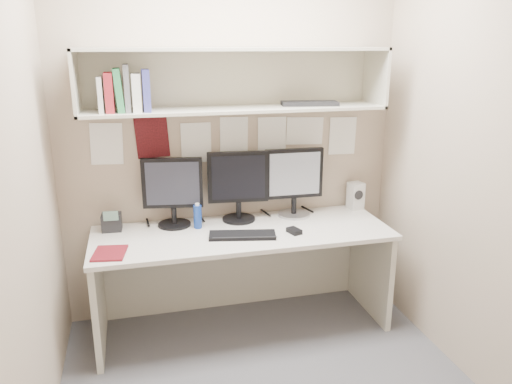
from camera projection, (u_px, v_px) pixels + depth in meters
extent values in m
cube|color=#4C4C51|center=(267.00, 383.00, 2.98)|extent=(2.40, 2.00, 0.01)
cube|color=tan|center=(231.00, 138.00, 3.54)|extent=(2.40, 0.02, 2.60)
cube|color=tan|center=(348.00, 243.00, 1.68)|extent=(2.40, 0.02, 2.60)
cube|color=tan|center=(21.00, 188.00, 2.33)|extent=(0.02, 2.00, 2.60)
cube|color=tan|center=(468.00, 159.00, 2.89)|extent=(0.02, 2.00, 2.60)
cube|color=beige|center=(243.00, 233.00, 3.37)|extent=(2.00, 0.70, 0.03)
cube|color=beige|center=(234.00, 263.00, 3.78)|extent=(1.96, 0.02, 0.70)
cube|color=beige|center=(236.00, 109.00, 3.29)|extent=(2.00, 0.38, 0.02)
cube|color=beige|center=(236.00, 49.00, 3.18)|extent=(2.00, 0.38, 0.02)
cube|color=beige|center=(231.00, 78.00, 3.40)|extent=(2.00, 0.02, 0.40)
cube|color=beige|center=(75.00, 82.00, 3.00)|extent=(0.02, 0.38, 0.40)
cube|color=beige|center=(375.00, 77.00, 3.47)|extent=(0.02, 0.38, 0.40)
cylinder|color=black|center=(174.00, 224.00, 3.47)|extent=(0.23, 0.23, 0.02)
cylinder|color=black|center=(174.00, 216.00, 3.45)|extent=(0.04, 0.04, 0.11)
cube|color=black|center=(172.00, 183.00, 3.39)|extent=(0.41, 0.10, 0.35)
cube|color=black|center=(173.00, 184.00, 3.37)|extent=(0.36, 0.06, 0.30)
cylinder|color=black|center=(239.00, 219.00, 3.57)|extent=(0.24, 0.24, 0.02)
cylinder|color=black|center=(239.00, 210.00, 3.55)|extent=(0.04, 0.04, 0.12)
cube|color=black|center=(238.00, 177.00, 3.49)|extent=(0.43, 0.08, 0.36)
cube|color=black|center=(239.00, 178.00, 3.48)|extent=(0.37, 0.04, 0.31)
cylinder|color=#A5A5AA|center=(294.00, 214.00, 3.67)|extent=(0.23, 0.23, 0.02)
cylinder|color=black|center=(294.00, 206.00, 3.65)|extent=(0.04, 0.04, 0.12)
cube|color=black|center=(294.00, 173.00, 3.59)|extent=(0.43, 0.05, 0.36)
cube|color=#AAABAF|center=(295.00, 174.00, 3.57)|extent=(0.37, 0.01, 0.31)
cube|color=black|center=(242.00, 235.00, 3.26)|extent=(0.46, 0.24, 0.02)
cube|color=black|center=(294.00, 231.00, 3.32)|extent=(0.09, 0.12, 0.03)
cube|color=beige|center=(356.00, 196.00, 3.80)|extent=(0.12, 0.12, 0.20)
cylinder|color=black|center=(359.00, 195.00, 3.74)|extent=(0.07, 0.02, 0.07)
cylinder|color=navy|center=(198.00, 217.00, 3.40)|extent=(0.06, 0.06, 0.16)
cylinder|color=white|center=(197.00, 205.00, 3.38)|extent=(0.03, 0.03, 0.02)
cube|color=maroon|center=(110.00, 253.00, 2.99)|extent=(0.22, 0.26, 0.01)
cube|color=black|center=(112.00, 222.00, 3.36)|extent=(0.13, 0.11, 0.12)
cube|color=#4C6659|center=(111.00, 216.00, 3.29)|extent=(0.10, 0.01, 0.06)
cube|color=beige|center=(101.00, 95.00, 3.02)|extent=(0.03, 0.18, 0.21)
cube|color=maroon|center=(109.00, 93.00, 3.02)|extent=(0.05, 0.18, 0.24)
cube|color=#277743|center=(119.00, 90.00, 3.03)|extent=(0.04, 0.18, 0.26)
cube|color=#535459|center=(127.00, 88.00, 3.04)|extent=(0.03, 0.18, 0.29)
cube|color=silver|center=(136.00, 93.00, 3.06)|extent=(0.05, 0.18, 0.23)
cube|color=navy|center=(146.00, 90.00, 3.07)|extent=(0.04, 0.18, 0.25)
cube|color=black|center=(310.00, 103.00, 3.39)|extent=(0.40, 0.21, 0.03)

